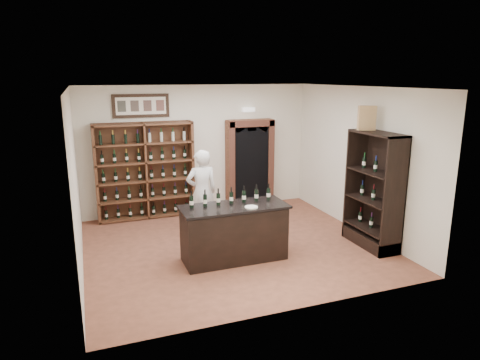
% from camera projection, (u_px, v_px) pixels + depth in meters
% --- Properties ---
extents(floor, '(5.50, 5.50, 0.00)m').
position_uv_depth(floor, '(234.00, 245.00, 8.29)').
color(floor, brown).
rests_on(floor, ground).
extents(ceiling, '(5.50, 5.50, 0.00)m').
position_uv_depth(ceiling, '(233.00, 87.00, 7.57)').
color(ceiling, white).
rests_on(ceiling, wall_back).
extents(wall_back, '(5.50, 0.04, 3.00)m').
position_uv_depth(wall_back, '(198.00, 149.00, 10.21)').
color(wall_back, white).
rests_on(wall_back, ground).
extents(wall_left, '(0.04, 5.00, 3.00)m').
position_uv_depth(wall_left, '(75.00, 182.00, 7.00)').
color(wall_left, white).
rests_on(wall_left, ground).
extents(wall_right, '(0.04, 5.00, 3.00)m').
position_uv_depth(wall_right, '(358.00, 160.00, 8.86)').
color(wall_right, white).
rests_on(wall_right, ground).
extents(wine_shelf, '(2.20, 0.38, 2.20)m').
position_uv_depth(wine_shelf, '(145.00, 171.00, 9.71)').
color(wine_shelf, brown).
rests_on(wine_shelf, ground).
extents(framed_picture, '(1.25, 0.04, 0.52)m').
position_uv_depth(framed_picture, '(141.00, 106.00, 9.49)').
color(framed_picture, black).
rests_on(framed_picture, wall_back).
extents(arched_doorway, '(1.17, 0.35, 2.17)m').
position_uv_depth(arched_doorway, '(250.00, 161.00, 10.56)').
color(arched_doorway, black).
rests_on(arched_doorway, ground).
extents(emergency_light, '(0.30, 0.10, 0.10)m').
position_uv_depth(emergency_light, '(248.00, 110.00, 10.34)').
color(emergency_light, white).
rests_on(emergency_light, wall_back).
extents(tasting_counter, '(1.88, 0.78, 1.00)m').
position_uv_depth(tasting_counter, '(234.00, 233.00, 7.55)').
color(tasting_counter, black).
rests_on(tasting_counter, ground).
extents(counter_bottle_0, '(0.07, 0.07, 0.30)m').
position_uv_depth(counter_bottle_0, '(192.00, 202.00, 7.30)').
color(counter_bottle_0, black).
rests_on(counter_bottle_0, tasting_counter).
extents(counter_bottle_1, '(0.07, 0.07, 0.30)m').
position_uv_depth(counter_bottle_1, '(205.00, 200.00, 7.38)').
color(counter_bottle_1, black).
rests_on(counter_bottle_1, tasting_counter).
extents(counter_bottle_2, '(0.07, 0.07, 0.30)m').
position_uv_depth(counter_bottle_2, '(218.00, 199.00, 7.46)').
color(counter_bottle_2, black).
rests_on(counter_bottle_2, tasting_counter).
extents(counter_bottle_3, '(0.07, 0.07, 0.30)m').
position_uv_depth(counter_bottle_3, '(231.00, 198.00, 7.54)').
color(counter_bottle_3, black).
rests_on(counter_bottle_3, tasting_counter).
extents(counter_bottle_4, '(0.07, 0.07, 0.30)m').
position_uv_depth(counter_bottle_4, '(244.00, 196.00, 7.62)').
color(counter_bottle_4, black).
rests_on(counter_bottle_4, tasting_counter).
extents(counter_bottle_5, '(0.07, 0.07, 0.30)m').
position_uv_depth(counter_bottle_5, '(256.00, 195.00, 7.70)').
color(counter_bottle_5, black).
rests_on(counter_bottle_5, tasting_counter).
extents(counter_bottle_6, '(0.07, 0.07, 0.30)m').
position_uv_depth(counter_bottle_6, '(269.00, 194.00, 7.78)').
color(counter_bottle_6, black).
rests_on(counter_bottle_6, tasting_counter).
extents(side_cabinet, '(0.48, 1.20, 2.20)m').
position_uv_depth(side_cabinet, '(374.00, 208.00, 8.14)').
color(side_cabinet, black).
rests_on(side_cabinet, ground).
extents(shopkeeper, '(0.65, 0.44, 1.76)m').
position_uv_depth(shopkeeper, '(202.00, 192.00, 8.74)').
color(shopkeeper, silver).
rests_on(shopkeeper, ground).
extents(plate, '(0.23, 0.23, 0.02)m').
position_uv_depth(plate, '(251.00, 207.00, 7.32)').
color(plate, white).
rests_on(plate, tasting_counter).
extents(wine_crate, '(0.35, 0.24, 0.46)m').
position_uv_depth(wine_crate, '(367.00, 118.00, 8.02)').
color(wine_crate, tan).
rests_on(wine_crate, side_cabinet).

